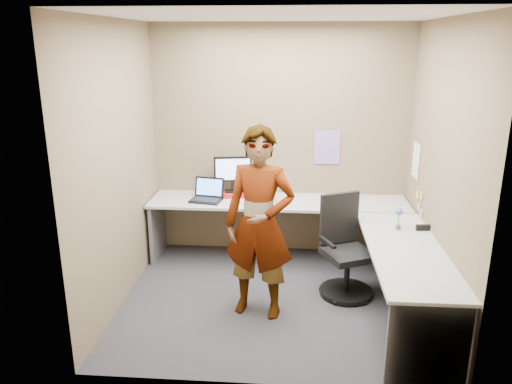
# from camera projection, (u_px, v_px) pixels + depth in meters

# --- Properties ---
(ground) EXTENTS (3.00, 3.00, 0.00)m
(ground) POSITION_uv_depth(u_px,v_px,m) (274.00, 299.00, 5.02)
(ground) COLOR #29292F
(ground) RESTS_ON ground
(wall_back) EXTENTS (3.00, 0.00, 3.00)m
(wall_back) POSITION_uv_depth(u_px,v_px,m) (280.00, 142.00, 5.87)
(wall_back) COLOR brown
(wall_back) RESTS_ON ground
(wall_right) EXTENTS (0.00, 2.70, 2.70)m
(wall_right) POSITION_uv_depth(u_px,v_px,m) (441.00, 173.00, 4.52)
(wall_right) COLOR brown
(wall_right) RESTS_ON ground
(wall_left) EXTENTS (0.00, 2.70, 2.70)m
(wall_left) POSITION_uv_depth(u_px,v_px,m) (118.00, 166.00, 4.74)
(wall_left) COLOR brown
(wall_left) RESTS_ON ground
(ceiling) EXTENTS (3.00, 3.00, 0.00)m
(ceiling) POSITION_uv_depth(u_px,v_px,m) (278.00, 16.00, 4.24)
(ceiling) COLOR white
(ceiling) RESTS_ON wall_back
(desk) EXTENTS (2.98, 2.58, 0.73)m
(desk) POSITION_uv_depth(u_px,v_px,m) (318.00, 232.00, 5.19)
(desk) COLOR #ACACAC
(desk) RESTS_ON ground
(paper_ream) EXTENTS (0.31, 0.25, 0.06)m
(paper_ream) POSITION_uv_depth(u_px,v_px,m) (233.00, 194.00, 5.90)
(paper_ream) COLOR red
(paper_ream) RESTS_ON desk
(monitor) EXTENTS (0.44, 0.16, 0.42)m
(monitor) POSITION_uv_depth(u_px,v_px,m) (233.00, 171.00, 5.83)
(monitor) COLOR black
(monitor) RESTS_ON paper_ream
(laptop) EXTENTS (0.39, 0.35, 0.25)m
(laptop) POSITION_uv_depth(u_px,v_px,m) (207.00, 195.00, 5.76)
(laptop) COLOR black
(laptop) RESTS_ON desk
(trackball_mouse) EXTENTS (0.12, 0.08, 0.07)m
(trackball_mouse) POSITION_uv_depth(u_px,v_px,m) (272.00, 200.00, 5.67)
(trackball_mouse) COLOR #B7B7BC
(trackball_mouse) RESTS_ON desk
(origami) EXTENTS (0.10, 0.10, 0.06)m
(origami) POSITION_uv_depth(u_px,v_px,m) (260.00, 201.00, 5.62)
(origami) COLOR white
(origami) RESTS_ON desk
(stapler) EXTENTS (0.15, 0.05, 0.05)m
(stapler) POSITION_uv_depth(u_px,v_px,m) (424.00, 228.00, 4.84)
(stapler) COLOR black
(stapler) RESTS_ON desk
(flower) EXTENTS (0.07, 0.07, 0.22)m
(flower) POSITION_uv_depth(u_px,v_px,m) (399.00, 215.00, 4.83)
(flower) COLOR brown
(flower) RESTS_ON desk
(calendar_purple) EXTENTS (0.30, 0.01, 0.40)m
(calendar_purple) POSITION_uv_depth(u_px,v_px,m) (327.00, 147.00, 5.83)
(calendar_purple) COLOR #846BB7
(calendar_purple) RESTS_ON wall_back
(calendar_white) EXTENTS (0.01, 0.28, 0.38)m
(calendar_white) POSITION_uv_depth(u_px,v_px,m) (416.00, 160.00, 5.41)
(calendar_white) COLOR white
(calendar_white) RESTS_ON wall_right
(sticky_note_a) EXTENTS (0.01, 0.07, 0.07)m
(sticky_note_a) POSITION_uv_depth(u_px,v_px,m) (421.00, 196.00, 5.16)
(sticky_note_a) COLOR #F2E059
(sticky_note_a) RESTS_ON wall_right
(sticky_note_b) EXTENTS (0.01, 0.07, 0.07)m
(sticky_note_b) POSITION_uv_depth(u_px,v_px,m) (419.00, 207.00, 5.25)
(sticky_note_b) COLOR pink
(sticky_note_b) RESTS_ON wall_right
(sticky_note_c) EXTENTS (0.01, 0.07, 0.07)m
(sticky_note_c) POSITION_uv_depth(u_px,v_px,m) (421.00, 212.00, 5.14)
(sticky_note_c) COLOR pink
(sticky_note_c) RESTS_ON wall_right
(sticky_note_d) EXTENTS (0.01, 0.07, 0.07)m
(sticky_note_d) POSITION_uv_depth(u_px,v_px,m) (417.00, 195.00, 5.31)
(sticky_note_d) COLOR #F2E059
(sticky_note_d) RESTS_ON wall_right
(office_chair) EXTENTS (0.59, 0.59, 1.01)m
(office_chair) POSITION_uv_depth(u_px,v_px,m) (345.00, 255.00, 5.05)
(office_chair) COLOR black
(office_chair) RESTS_ON ground
(person) EXTENTS (0.73, 0.55, 1.79)m
(person) POSITION_uv_depth(u_px,v_px,m) (259.00, 224.00, 4.54)
(person) COLOR #999399
(person) RESTS_ON ground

